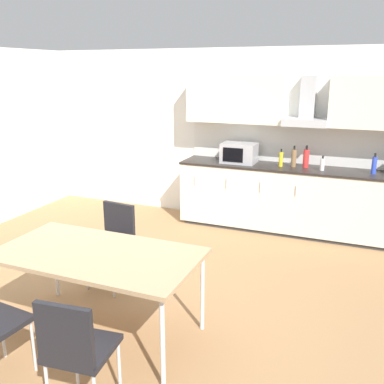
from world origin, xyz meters
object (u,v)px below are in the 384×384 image
(bottle_blue, at_px, (374,165))
(chair_near_right, at_px, (75,345))
(bottle_red, at_px, (306,158))
(bottle_yellow, at_px, (281,159))
(bottle_brown, at_px, (294,158))
(pendant_lamp, at_px, (89,137))
(dining_table, at_px, (97,257))
(microwave, at_px, (239,153))
(chair_far_left, at_px, (114,237))
(bottle_white, at_px, (322,164))

(bottle_blue, relative_size, chair_near_right, 0.31)
(bottle_red, bearing_deg, bottle_yellow, -169.07)
(bottle_red, relative_size, bottle_blue, 1.12)
(bottle_brown, relative_size, pendant_lamp, 0.91)
(bottle_yellow, height_order, dining_table, bottle_yellow)
(bottle_red, height_order, bottle_blue, bottle_red)
(bottle_brown, xyz_separation_m, bottle_yellow, (-0.17, -0.04, -0.02))
(bottle_brown, xyz_separation_m, bottle_red, (0.16, 0.02, 0.00))
(pendant_lamp, bearing_deg, microwave, 84.38)
(pendant_lamp, bearing_deg, bottle_brown, 71.01)
(microwave, bearing_deg, chair_near_right, -88.77)
(bottle_yellow, xyz_separation_m, bottle_blue, (1.18, 0.01, 0.01))
(bottle_red, xyz_separation_m, chair_near_right, (-0.84, -3.97, -0.52))
(pendant_lamp, bearing_deg, chair_far_left, 114.07)
(bottle_white, xyz_separation_m, pendant_lamp, (-1.46, -3.04, 0.70))
(bottle_yellow, bearing_deg, dining_table, -106.40)
(microwave, height_order, dining_table, microwave)
(dining_table, bearing_deg, microwave, 84.38)
(bottle_brown, relative_size, dining_table, 0.17)
(bottle_red, bearing_deg, chair_near_right, -101.99)
(microwave, height_order, chair_far_left, microwave)
(bottle_red, xyz_separation_m, pendant_lamp, (-1.23, -3.14, 0.66))
(bottle_brown, height_order, bottle_yellow, bottle_brown)
(bottle_brown, bearing_deg, bottle_red, 8.20)
(bottle_red, bearing_deg, chair_far_left, -124.78)
(dining_table, bearing_deg, bottle_white, 64.38)
(bottle_yellow, xyz_separation_m, pendant_lamp, (-0.90, -3.07, 0.68))
(bottle_brown, xyz_separation_m, dining_table, (-1.07, -3.11, -0.34))
(bottle_yellow, bearing_deg, bottle_brown, 13.48)
(pendant_lamp, bearing_deg, bottle_red, 68.57)
(bottle_yellow, height_order, chair_near_right, bottle_yellow)
(microwave, height_order, bottle_red, bottle_red)
(bottle_brown, xyz_separation_m, bottle_blue, (1.01, -0.03, -0.01))
(microwave, distance_m, bottle_yellow, 0.60)
(chair_far_left, bearing_deg, chair_near_right, -65.43)
(bottle_yellow, distance_m, bottle_blue, 1.18)
(chair_far_left, relative_size, pendant_lamp, 2.72)
(bottle_brown, distance_m, bottle_blue, 1.01)
(bottle_yellow, bearing_deg, pendant_lamp, -106.40)
(bottle_brown, distance_m, dining_table, 3.31)
(pendant_lamp, bearing_deg, dining_table, 116.57)
(bottle_blue, bearing_deg, chair_far_left, -137.45)
(chair_far_left, bearing_deg, bottle_red, 55.22)
(chair_near_right, bearing_deg, bottle_red, 78.01)
(bottle_yellow, distance_m, chair_near_right, 3.97)
(chair_near_right, height_order, pendant_lamp, pendant_lamp)
(bottle_brown, height_order, chair_near_right, bottle_brown)
(bottle_blue, bearing_deg, bottle_red, 176.53)
(microwave, bearing_deg, bottle_white, -2.74)
(bottle_red, relative_size, chair_far_left, 0.34)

